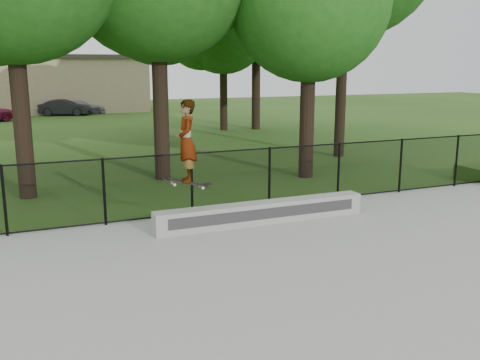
{
  "coord_description": "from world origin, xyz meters",
  "views": [
    {
      "loc": [
        -5.65,
        -5.68,
        3.5
      ],
      "look_at": [
        -1.5,
        4.2,
        1.2
      ],
      "focal_mm": 40.0,
      "sensor_mm": 36.0,
      "label": 1
    }
  ],
  "objects_px": {
    "car_c": "(80,107)",
    "skater_airborne": "(187,143)",
    "grind_ledge": "(262,212)",
    "car_b": "(64,107)"
  },
  "relations": [
    {
      "from": "skater_airborne",
      "to": "car_c",
      "type": "bearing_deg",
      "value": 87.54
    },
    {
      "from": "car_c",
      "to": "skater_airborne",
      "type": "height_order",
      "value": "skater_airborne"
    },
    {
      "from": "car_c",
      "to": "skater_airborne",
      "type": "distance_m",
      "value": 30.82
    },
    {
      "from": "grind_ledge",
      "to": "skater_airborne",
      "type": "distance_m",
      "value": 2.43
    },
    {
      "from": "car_b",
      "to": "skater_airborne",
      "type": "relative_size",
      "value": 1.69
    },
    {
      "from": "grind_ledge",
      "to": "car_c",
      "type": "xyz_separation_m",
      "value": [
        -0.43,
        30.67,
        0.22
      ]
    },
    {
      "from": "grind_ledge",
      "to": "car_c",
      "type": "bearing_deg",
      "value": 90.81
    },
    {
      "from": "grind_ledge",
      "to": "skater_airborne",
      "type": "relative_size",
      "value": 2.64
    },
    {
      "from": "car_b",
      "to": "skater_airborne",
      "type": "distance_m",
      "value": 29.95
    },
    {
      "from": "grind_ledge",
      "to": "skater_airborne",
      "type": "xyz_separation_m",
      "value": [
        -1.75,
        -0.09,
        1.67
      ]
    }
  ]
}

